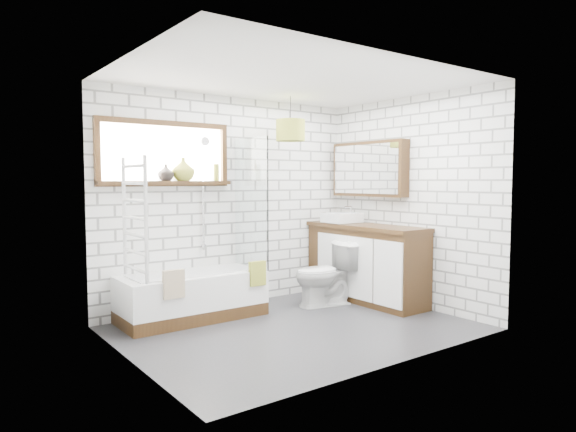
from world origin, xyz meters
TOP-DOWN VIEW (x-y plane):
  - floor at (0.00, 0.00)m, footprint 3.40×2.60m
  - ceiling at (0.00, 0.00)m, footprint 3.40×2.60m
  - wall_back at (0.00, 1.30)m, footprint 3.40×0.01m
  - wall_front at (0.00, -1.30)m, footprint 3.40×0.01m
  - wall_left at (-1.70, 0.00)m, footprint 0.01×2.60m
  - wall_right at (1.70, 0.00)m, footprint 0.01×2.60m
  - window at (-0.85, 1.26)m, footprint 1.52×0.16m
  - towel_radiator at (-1.66, 0.00)m, footprint 0.06×0.52m
  - mirror_cabinet at (1.62, 0.60)m, footprint 0.16×1.20m
  - shower_riser at (-0.40, 1.26)m, footprint 0.02×0.02m
  - bathtub at (-0.70, 0.96)m, footprint 1.55×0.68m
  - shower_screen at (0.06, 0.96)m, footprint 0.02×0.72m
  - towel_green at (-0.07, 0.62)m, footprint 0.20×0.05m
  - towel_beige at (-1.06, 0.62)m, footprint 0.22×0.05m
  - vanity at (1.43, 0.45)m, footprint 0.54×1.68m
  - basin at (1.37, 0.83)m, footprint 0.43×0.37m
  - tap at (1.53, 0.83)m, footprint 0.03×0.03m
  - toilet at (0.86, 0.56)m, footprint 0.55×0.81m
  - vase_olive at (-0.66, 1.23)m, footprint 0.30×0.30m
  - vase_dark at (-0.86, 1.23)m, footprint 0.22×0.22m
  - bottle at (-0.24, 1.23)m, footprint 0.08×0.08m
  - pendant at (0.55, 0.84)m, footprint 0.35×0.35m

SIDE VIEW (x-z plane):
  - floor at x=0.00m, z-range -0.01..0.00m
  - bathtub at x=-0.70m, z-range 0.00..0.50m
  - toilet at x=0.86m, z-range 0.00..0.76m
  - towel_green at x=-0.07m, z-range 0.35..0.62m
  - towel_beige at x=-1.06m, z-range 0.34..0.62m
  - vanity at x=1.43m, z-range 0.00..0.96m
  - basin at x=1.37m, z-range 0.96..1.09m
  - tap at x=1.53m, z-range 1.01..1.17m
  - towel_radiator at x=-1.66m, z-range 0.70..1.70m
  - wall_back at x=0.00m, z-range 0.00..2.50m
  - wall_front at x=0.00m, z-range 0.00..2.50m
  - wall_left at x=-1.70m, z-range 0.00..2.50m
  - wall_right at x=1.70m, z-range 0.00..2.50m
  - shower_screen at x=0.06m, z-range 0.50..2.00m
  - shower_riser at x=-0.40m, z-range 0.70..2.00m
  - vase_dark at x=-0.86m, z-range 1.48..1.66m
  - bottle at x=-0.24m, z-range 1.48..1.68m
  - vase_olive at x=-0.66m, z-range 1.48..1.74m
  - mirror_cabinet at x=1.62m, z-range 1.30..2.00m
  - window at x=-0.85m, z-range 1.46..2.14m
  - pendant at x=0.55m, z-range 1.97..2.23m
  - ceiling at x=0.00m, z-range 2.50..2.51m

